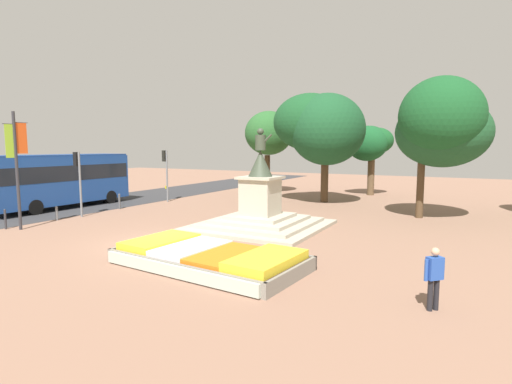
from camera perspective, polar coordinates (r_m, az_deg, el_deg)
ground_plane at (r=16.87m, az=-14.41°, el=-7.32°), size 91.41×91.41×0.00m
flower_planter at (r=13.53m, az=-6.89°, el=-9.27°), size 6.68×3.75×0.69m
statue_monument at (r=19.66m, az=0.63°, el=-2.59°), size 6.00×6.00×4.86m
traffic_light_mid_block at (r=24.62m, az=-24.04°, el=2.67°), size 0.41×0.29×3.67m
traffic_light_far_corner at (r=29.59m, az=-12.77°, el=3.57°), size 0.41×0.28×3.72m
banner_pole at (r=22.03m, az=-30.99°, el=3.32°), size 0.16×1.12×5.61m
city_bus at (r=28.89m, az=-26.17°, el=1.87°), size 2.57×9.27×3.47m
pedestrian_with_handbag at (r=10.71m, az=24.11°, el=-10.73°), size 0.42×0.43×1.56m
kerb_bollard_mid_a at (r=22.76m, az=-32.20°, el=-3.26°), size 0.11×0.11×0.98m
kerb_bollard_mid_b at (r=24.13m, az=-26.59°, el=-2.69°), size 0.13×0.13×0.78m
kerb_bollard_north at (r=26.98m, az=-18.93°, el=-1.22°), size 0.14×0.14×0.99m
park_tree_far_right at (r=34.40m, az=1.96°, el=8.37°), size 4.09×4.15×7.01m
park_tree_street_side at (r=23.60m, az=25.04°, el=8.59°), size 4.93×5.56×7.58m
park_tree_mid_canopy at (r=28.52m, az=9.14°, el=9.00°), size 6.40×6.33×7.66m
park_tree_distant at (r=34.06m, az=16.02°, el=6.81°), size 3.63×3.52×5.70m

